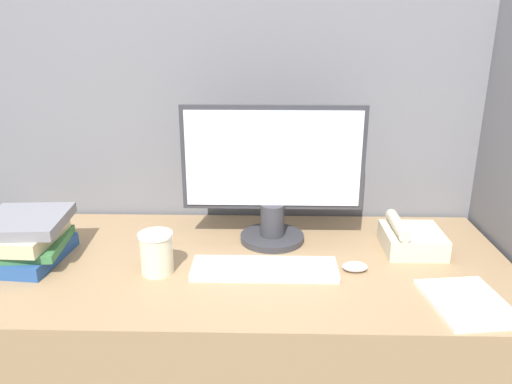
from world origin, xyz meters
The scene contains 9 objects.
cubicle_panel_rear centered at (0.00, 0.76, 0.76)m, with size 1.98×0.04×1.51m.
desk centered at (0.00, 0.36, 0.38)m, with size 1.58×0.72×0.76m.
monitor centered at (0.10, 0.51, 0.97)m, with size 0.56×0.20×0.43m.
keyboard centered at (0.08, 0.29, 0.77)m, with size 0.41×0.13×0.02m.
mouse centered at (0.33, 0.30, 0.77)m, with size 0.07×0.05×0.03m.
coffee_cup centered at (-0.22, 0.28, 0.82)m, with size 0.09×0.09×0.12m.
book_stack centered at (-0.62, 0.35, 0.83)m, with size 0.24×0.27×0.14m.
desk_telephone centered at (0.52, 0.45, 0.80)m, with size 0.17×0.18×0.10m.
paper_pile centered at (0.58, 0.13, 0.77)m, with size 0.21×0.25×0.01m.
Camera 1 is at (0.08, -0.96, 1.43)m, focal length 35.00 mm.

